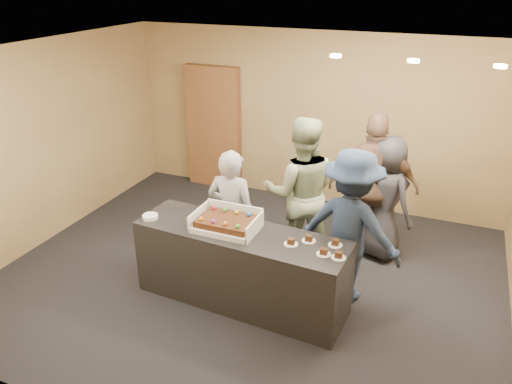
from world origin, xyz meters
The scene contains 17 objects.
room centered at (0.00, 0.00, 1.35)m, with size 6.04×6.00×2.70m.
serving_counter centered at (0.12, -0.50, 0.45)m, with size 2.40×0.70×0.90m, color black.
storage_cabinet centered at (-1.69, 2.41, 1.04)m, with size 0.95×0.15×2.08m, color brown.
cake_box centered at (-0.06, -0.47, 0.95)m, with size 0.70×0.49×0.21m.
sheet_cake centered at (-0.06, -0.50, 1.00)m, with size 0.60×0.41×0.12m.
plate_stack centered at (-0.97, -0.60, 0.92)m, with size 0.18×0.18×0.04m, color white.
slice_a centered at (0.71, -0.54, 0.92)m, with size 0.15×0.15×0.07m.
slice_b centered at (0.86, -0.40, 0.92)m, with size 0.15×0.15×0.07m.
slice_c centered at (1.08, -0.60, 0.92)m, with size 0.15×0.15×0.07m.
slice_d centered at (1.14, -0.38, 0.92)m, with size 0.15×0.15×0.07m.
slice_e centered at (1.23, -0.61, 0.92)m, with size 0.15×0.15×0.07m.
person_server_grey centered at (-0.20, -0.05, 0.83)m, with size 0.60×0.40×1.65m, color gray.
person_sage_man centered at (0.44, 0.60, 0.97)m, with size 0.94×0.73×1.94m, color gray.
person_navy_man centered at (1.20, 0.05, 0.91)m, with size 1.17×0.67×1.81m, color #202D47.
person_brown_extra centered at (1.24, 1.13, 0.97)m, with size 1.13×0.47×1.93m, color brown.
person_dark_suit centered at (1.40, 1.15, 0.83)m, with size 0.81×0.53×1.66m, color #28272C.
ceiling_spotlights centered at (1.60, 0.50, 2.67)m, with size 1.72×0.12×0.03m.
Camera 1 is at (2.10, -4.83, 3.54)m, focal length 35.00 mm.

